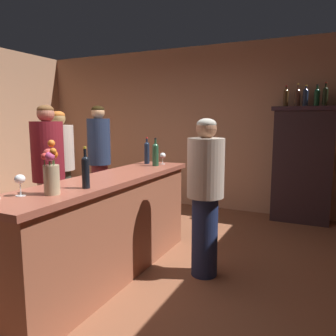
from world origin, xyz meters
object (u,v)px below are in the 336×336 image
at_px(bar_counter, 108,228).
at_px(display_bottle_center, 306,97).
at_px(patron_near_entrance, 99,159).
at_px(display_cabinet, 302,163).
at_px(display_bottle_left, 286,97).
at_px(display_bottle_midleft, 298,97).
at_px(wine_bottle_pinot, 147,152).
at_px(patron_by_cabinet, 49,174).
at_px(bartender, 205,192).
at_px(wine_bottle_rose, 86,170).
at_px(wine_glass_front, 20,180).
at_px(flower_arrangement, 51,171).
at_px(patron_redhead, 60,166).
at_px(wine_bottle_syrah, 155,153).
at_px(wine_glass_mid, 163,156).
at_px(display_bottle_right, 325,96).
at_px(display_bottle_midright, 317,97).

height_order(bar_counter, display_bottle_center, display_bottle_center).
bearing_deg(bar_counter, patron_near_entrance, 128.93).
relative_size(display_cabinet, patron_near_entrance, 0.99).
distance_m(display_bottle_left, display_bottle_midleft, 0.16).
distance_m(wine_bottle_pinot, patron_near_entrance, 1.13).
relative_size(patron_by_cabinet, bartender, 1.10).
distance_m(wine_bottle_rose, wine_glass_front, 0.48).
xyz_separation_m(display_bottle_midleft, bartender, (-0.61, -2.27, -1.01)).
distance_m(bar_counter, flower_arrangement, 1.00).
distance_m(display_bottle_left, bartender, 2.52).
height_order(display_bottle_left, patron_redhead, display_bottle_left).
relative_size(bar_counter, wine_bottle_syrah, 7.69).
xyz_separation_m(wine_bottle_rose, patron_near_entrance, (-1.31, 1.92, -0.17)).
relative_size(wine_glass_mid, display_bottle_center, 0.46).
xyz_separation_m(wine_bottle_syrah, display_bottle_left, (1.22, 1.81, 0.72)).
distance_m(display_cabinet, display_bottle_midleft, 0.96).
xyz_separation_m(display_bottle_midleft, display_bottle_center, (0.11, 0.00, -0.00)).
xyz_separation_m(wine_glass_front, flower_arrangement, (0.17, 0.13, 0.06)).
xyz_separation_m(bar_counter, flower_arrangement, (0.07, -0.75, 0.66)).
bearing_deg(display_bottle_center, display_cabinet, 0.00).
relative_size(display_bottle_left, patron_redhead, 0.19).
xyz_separation_m(wine_bottle_syrah, display_bottle_midleft, (1.38, 1.81, 0.72)).
relative_size(display_bottle_left, display_bottle_right, 0.93).
distance_m(patron_redhead, patron_by_cabinet, 0.82).
bearing_deg(wine_glass_mid, bar_counter, -93.20).
height_order(wine_bottle_syrah, display_bottle_midright, display_bottle_midright).
height_order(display_bottle_left, patron_near_entrance, display_bottle_left).
xyz_separation_m(wine_bottle_pinot, wine_glass_mid, (0.19, 0.05, -0.05)).
height_order(patron_redhead, patron_near_entrance, patron_near_entrance).
bearing_deg(bartender, display_bottle_midleft, -118.60).
bearing_deg(bartender, wine_glass_mid, -53.01).
distance_m(bar_counter, patron_by_cabinet, 1.06).
bearing_deg(wine_bottle_syrah, patron_redhead, 179.83).
bearing_deg(display_bottle_center, patron_redhead, -148.60).
height_order(wine_glass_front, patron_redhead, patron_redhead).
height_order(display_bottle_midright, bartender, display_bottle_midright).
relative_size(wine_glass_front, patron_by_cabinet, 0.09).
height_order(display_bottle_midright, patron_by_cabinet, display_bottle_midright).
bearing_deg(display_cabinet, display_bottle_center, -180.00).
distance_m(display_cabinet, wine_glass_mid, 2.22).
bearing_deg(patron_near_entrance, display_cabinet, 76.48).
relative_size(display_cabinet, display_bottle_right, 5.18).
relative_size(wine_bottle_pinot, wine_glass_front, 2.12).
bearing_deg(display_bottle_center, wine_bottle_rose, -113.56).
bearing_deg(wine_bottle_pinot, patron_redhead, -175.04).
bearing_deg(display_bottle_left, bartender, -101.22).
relative_size(bar_counter, display_bottle_right, 7.58).
relative_size(wine_bottle_rose, bartender, 0.21).
height_order(bar_counter, wine_glass_front, wine_glass_front).
distance_m(display_cabinet, display_bottle_left, 1.00).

